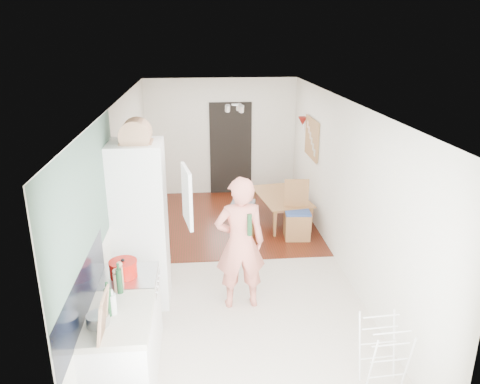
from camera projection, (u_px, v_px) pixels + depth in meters
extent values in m
cube|color=beige|center=(235.00, 267.00, 7.13)|extent=(3.20, 7.00, 0.01)
cube|color=#5D170E|center=(227.00, 220.00, 8.87)|extent=(3.20, 3.30, 0.01)
cube|color=slate|center=(88.00, 201.00, 4.51)|extent=(0.02, 3.00, 1.30)
cube|color=black|center=(83.00, 295.00, 4.22)|extent=(0.02, 1.90, 0.50)
cube|color=black|center=(231.00, 149.00, 10.10)|extent=(0.90, 0.04, 2.00)
cube|color=white|center=(122.00, 359.00, 4.48)|extent=(0.60, 0.90, 0.86)
cube|color=beige|center=(118.00, 318.00, 4.33)|extent=(0.62, 0.92, 0.06)
cube|color=white|center=(132.00, 314.00, 5.18)|extent=(0.60, 0.60, 0.88)
cube|color=#B3B3B6|center=(129.00, 277.00, 5.03)|extent=(0.60, 0.60, 0.04)
cube|color=white|center=(140.00, 225.00, 5.93)|extent=(0.66, 0.66, 2.15)
cube|color=white|center=(187.00, 196.00, 5.55)|extent=(0.14, 0.56, 0.70)
cube|color=white|center=(163.00, 189.00, 5.81)|extent=(0.02, 0.52, 0.66)
cube|color=tan|center=(312.00, 138.00, 8.55)|extent=(0.03, 0.90, 0.70)
cube|color=#9D5F3D|center=(311.00, 138.00, 8.55)|extent=(0.00, 0.94, 0.74)
cone|color=maroon|center=(303.00, 121.00, 9.10)|extent=(0.18, 0.18, 0.16)
imported|color=#E57E6C|center=(240.00, 232.00, 5.82)|extent=(0.78, 0.53, 2.07)
imported|color=#9D5F3D|center=(282.00, 210.00, 8.79)|extent=(0.87, 1.33, 0.44)
cube|color=slate|center=(243.00, 207.00, 8.03)|extent=(0.47, 0.47, 0.17)
cylinder|color=#BD1209|center=(123.00, 269.00, 4.98)|extent=(0.32, 0.32, 0.18)
cylinder|color=#B3B3B6|center=(98.00, 320.00, 4.16)|extent=(0.23, 0.23, 0.10)
cylinder|color=#1B4322|center=(250.00, 225.00, 5.67)|extent=(0.06, 0.06, 0.28)
cylinder|color=#1B4322|center=(108.00, 302.00, 4.28)|extent=(0.08, 0.08, 0.27)
cylinder|color=#1B4322|center=(119.00, 281.00, 4.65)|extent=(0.06, 0.06, 0.26)
cylinder|color=silver|center=(112.00, 304.00, 4.31)|extent=(0.10, 0.10, 0.20)
cylinder|color=tan|center=(120.00, 277.00, 4.78)|extent=(0.07, 0.07, 0.22)
cylinder|color=tan|center=(116.00, 283.00, 4.68)|extent=(0.06, 0.06, 0.20)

